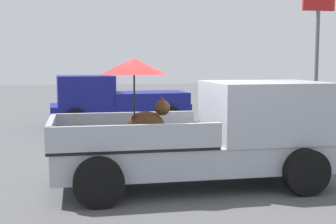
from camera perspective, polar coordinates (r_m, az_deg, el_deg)
The scene contains 5 objects.
ground_plane at distance 8.62m, azimuth 3.00°, elevation -9.03°, with size 80.00×80.00×0.00m, color #4C4C4F.
pickup_truck_main at distance 8.53m, azimuth 5.97°, elevation -2.58°, with size 5.07×2.28×2.33m.
pickup_truck_red at distance 16.34m, azimuth -6.71°, elevation 1.27°, with size 4.91×2.42×1.80m.
parked_sedan_near at distance 23.44m, azimuth 12.73°, elevation 2.32°, with size 4.47×2.34×1.33m.
motel_sign at distance 20.38m, azimuth 18.05°, elevation 9.95°, with size 1.40×0.16×5.28m.
Camera 1 is at (-1.97, -8.08, 2.26)m, focal length 49.23 mm.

